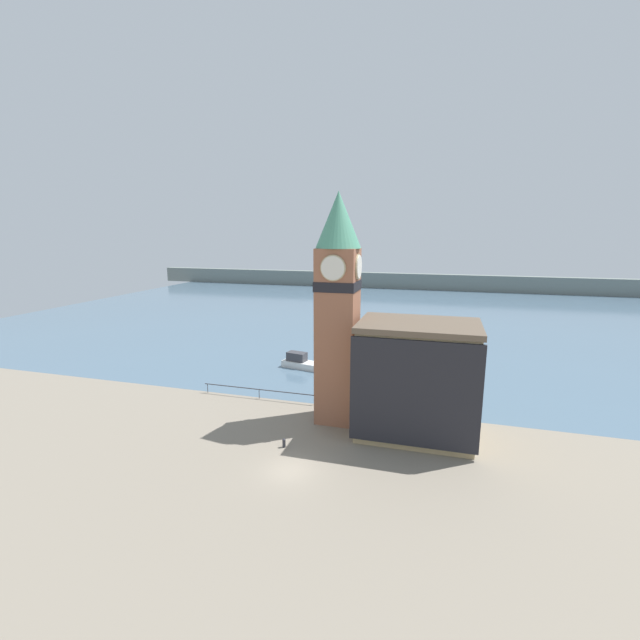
{
  "coord_description": "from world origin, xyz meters",
  "views": [
    {
      "loc": [
        10.47,
        -28.14,
        17.98
      ],
      "look_at": [
        0.21,
        7.52,
        10.38
      ],
      "focal_mm": 24.0,
      "sensor_mm": 36.0,
      "label": 1
    }
  ],
  "objects_px": {
    "pier_building": "(417,379)",
    "mooring_bollard_near": "(284,442)",
    "clock_tower": "(338,304)",
    "boat_near": "(302,362)"
  },
  "relations": [
    {
      "from": "clock_tower",
      "to": "boat_near",
      "type": "xyz_separation_m",
      "value": [
        -8.51,
        14.56,
        -10.75
      ]
    },
    {
      "from": "clock_tower",
      "to": "mooring_bollard_near",
      "type": "relative_size",
      "value": 27.54
    },
    {
      "from": "clock_tower",
      "to": "mooring_bollard_near",
      "type": "xyz_separation_m",
      "value": [
        -2.99,
        -6.73,
        -11.06
      ]
    },
    {
      "from": "clock_tower",
      "to": "mooring_bollard_near",
      "type": "bearing_deg",
      "value": -113.95
    },
    {
      "from": "clock_tower",
      "to": "pier_building",
      "type": "xyz_separation_m",
      "value": [
        7.52,
        -0.99,
        -6.31
      ]
    },
    {
      "from": "mooring_bollard_near",
      "to": "boat_near",
      "type": "bearing_deg",
      "value": 104.54
    },
    {
      "from": "pier_building",
      "to": "mooring_bollard_near",
      "type": "relative_size",
      "value": 13.41
    },
    {
      "from": "pier_building",
      "to": "mooring_bollard_near",
      "type": "xyz_separation_m",
      "value": [
        -10.51,
        -5.74,
        -4.75
      ]
    },
    {
      "from": "pier_building",
      "to": "mooring_bollard_near",
      "type": "height_order",
      "value": "pier_building"
    },
    {
      "from": "boat_near",
      "to": "mooring_bollard_near",
      "type": "bearing_deg",
      "value": -63.99
    }
  ]
}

